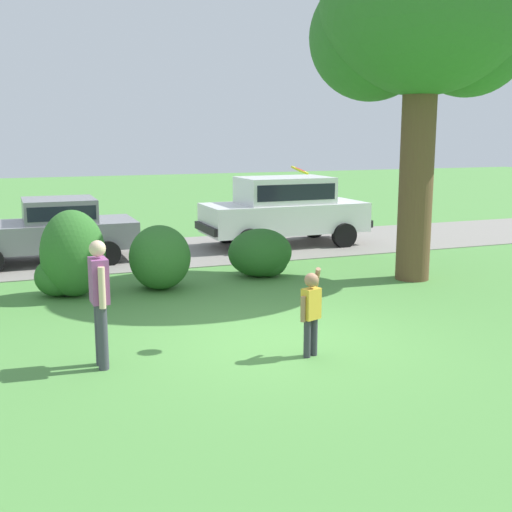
% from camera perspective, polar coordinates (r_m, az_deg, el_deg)
% --- Properties ---
extents(ground_plane, '(80.00, 80.00, 0.00)m').
position_cam_1_polar(ground_plane, '(10.13, 1.91, -7.22)').
color(ground_plane, '#518E42').
extents(driveway_strip, '(28.00, 4.40, 0.02)m').
position_cam_1_polar(driveway_strip, '(17.36, -8.15, 0.30)').
color(driveway_strip, gray).
rests_on(driveway_strip, ground).
extents(oak_tree_large, '(4.54, 4.46, 7.45)m').
position_cam_1_polar(oak_tree_large, '(14.59, 14.26, 19.39)').
color(oak_tree_large, brown).
rests_on(oak_tree_large, ground).
extents(shrub_centre_left, '(1.35, 1.19, 1.68)m').
position_cam_1_polar(shrub_centre_left, '(13.02, -15.98, -0.15)').
color(shrub_centre_left, '#33702B').
rests_on(shrub_centre_left, ground).
extents(shrub_centre, '(1.24, 1.30, 1.30)m').
position_cam_1_polar(shrub_centre, '(13.29, -8.50, -0.30)').
color(shrub_centre, '#33702B').
rests_on(shrub_centre, ground).
extents(shrub_centre_right, '(1.43, 1.22, 1.06)m').
position_cam_1_polar(shrub_centre_right, '(14.32, 0.53, 0.16)').
color(shrub_centre_right, '#286023').
rests_on(shrub_centre_right, ground).
extents(parked_sedan, '(4.41, 2.11, 1.56)m').
position_cam_1_polar(parked_sedan, '(16.58, -17.52, 2.35)').
color(parked_sedan, gray).
rests_on(parked_sedan, ground).
extents(parked_suv, '(4.72, 2.14, 1.92)m').
position_cam_1_polar(parked_suv, '(18.20, 2.50, 4.28)').
color(parked_suv, white).
rests_on(parked_suv, ground).
extents(child_thrower, '(0.39, 0.36, 1.29)m').
position_cam_1_polar(child_thrower, '(9.18, 4.84, -4.50)').
color(child_thrower, '#383842').
rests_on(child_thrower, ground).
extents(frisbee, '(0.29, 0.28, 0.17)m').
position_cam_1_polar(frisbee, '(9.64, 3.86, 7.51)').
color(frisbee, yellow).
extents(adult_onlooker, '(0.23, 0.53, 1.74)m').
position_cam_1_polar(adult_onlooker, '(8.91, -13.54, -3.47)').
color(adult_onlooker, '#3F3F4C').
rests_on(adult_onlooker, ground).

